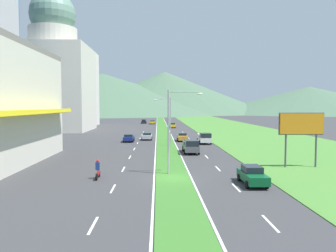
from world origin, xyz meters
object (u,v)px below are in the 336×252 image
car_0 (153,122)px  pickup_truck_1 (191,146)px  car_5 (144,121)px  pickup_truck_0 (204,138)px  car_4 (129,138)px  street_lamp_near (173,125)px  car_1 (182,137)px  street_lamp_mid (168,118)px  car_3 (147,136)px  billboard_roadside (302,126)px  car_2 (252,175)px  car_6 (173,125)px  motorcycle_rider (98,171)px

car_0 → pickup_truck_1: 75.70m
car_5 → pickup_truck_0: (13.65, -66.92, 0.20)m
car_4 → street_lamp_near: bearing=-166.7°
car_1 → car_4: size_ratio=0.98×
pickup_truck_0 → pickup_truck_1: (-3.62, -11.78, 0.00)m
street_lamp_mid → car_1: bearing=68.8°
car_1 → car_3: 7.31m
street_lamp_mid → car_5: bearing=95.8°
car_0 → car_1: car_1 is taller
street_lamp_mid → billboard_roadside: street_lamp_mid is taller
street_lamp_near → car_2: bearing=-33.8°
street_lamp_near → car_0: street_lamp_near is taller
street_lamp_mid → car_6: street_lamp_mid is taller
car_1 → pickup_truck_0: bearing=39.4°
pickup_truck_1 → car_2: bearing=10.4°
street_lamp_mid → car_4: street_lamp_mid is taller
street_lamp_near → car_3: (-3.61, 32.94, -4.15)m
car_4 → car_6: bearing=-14.5°
street_lamp_near → car_0: 89.74m
street_lamp_near → motorcycle_rider: street_lamp_near is taller
billboard_roadside → car_2: (-7.54, -7.45, -3.74)m
car_1 → pickup_truck_1: pickup_truck_1 is taller
billboard_roadside → pickup_truck_0: bearing=107.8°
car_2 → pickup_truck_1: (-3.44, 18.65, 0.18)m
billboard_roadside → motorcycle_rider: size_ratio=3.03×
billboard_roadside → car_1: billboard_roadside is taller
car_1 → car_6: car_1 is taller
car_3 → car_4: 4.74m
pickup_truck_1 → motorcycle_rider: size_ratio=2.70×
car_1 → pickup_truck_1: size_ratio=0.78×
car_1 → car_6: 38.06m
street_lamp_mid → car_4: (-7.27, 6.83, -3.98)m
street_lamp_near → car_5: size_ratio=2.02×
car_4 → car_5: 63.27m
car_1 → motorcycle_rider: size_ratio=2.10×
car_0 → car_4: (-3.56, -59.98, 0.02)m
pickup_truck_0 → motorcycle_rider: size_ratio=2.70×
street_lamp_mid → car_5: 70.56m
billboard_roadside → car_6: 66.50m
street_lamp_near → pickup_truck_0: (6.87, 25.95, -3.91)m
street_lamp_mid → car_3: street_lamp_mid is taller
car_2 → car_6: size_ratio=1.04×
car_2 → car_3: bearing=-164.6°
street_lamp_mid → car_5: street_lamp_mid is taller
car_6 → pickup_truck_1: pickup_truck_1 is taller
car_0 → car_3: car_3 is taller
car_2 → pickup_truck_0: (0.18, 30.43, 0.18)m
car_2 → pickup_truck_1: size_ratio=0.82×
pickup_truck_0 → billboard_roadside: bearing=17.8°
car_6 → car_2: bearing=2.8°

